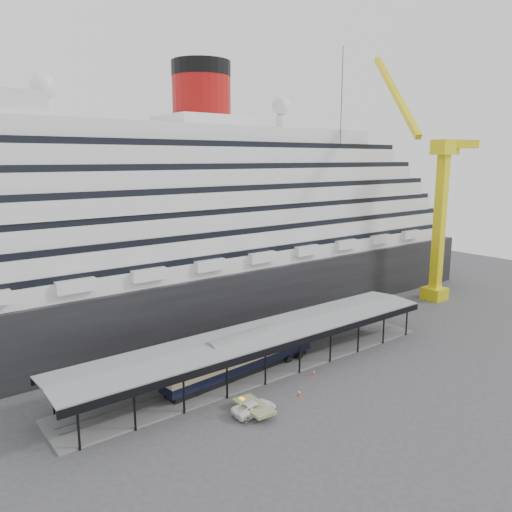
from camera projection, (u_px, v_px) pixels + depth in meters
name	position (u px, v px, depth m)	size (l,w,h in m)	color
ground	(287.00, 381.00, 63.26)	(200.00, 200.00, 0.00)	#3C3C3F
cruise_ship	(164.00, 215.00, 84.52)	(130.00, 30.00, 43.90)	black
platform_canopy	(263.00, 352.00, 66.67)	(56.00, 9.18, 5.30)	slate
crane_yellow	(436.00, 199.00, 95.94)	(23.83, 18.78, 47.60)	yellow
port_truck	(254.00, 408.00, 54.99)	(2.37, 5.14, 1.43)	white
pullman_carriage	(242.00, 355.00, 64.48)	(23.49, 4.92, 22.90)	black
traffic_cone_left	(255.00, 407.00, 55.82)	(0.37, 0.37, 0.70)	#E1420C
traffic_cone_mid	(299.00, 393.00, 59.23)	(0.49, 0.49, 0.77)	red
traffic_cone_right	(314.00, 373.00, 64.92)	(0.43, 0.43, 0.65)	red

